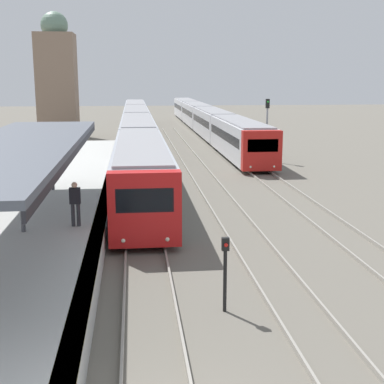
{
  "coord_description": "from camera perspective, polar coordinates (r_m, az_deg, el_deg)",
  "views": [
    {
      "loc": [
        -0.35,
        -7.76,
        6.28
      ],
      "look_at": [
        2.02,
        13.8,
        1.66
      ],
      "focal_mm": 50.0,
      "sensor_mm": 36.0,
      "label": 1
    }
  ],
  "objects": [
    {
      "name": "platform_canopy",
      "position": [
        19.52,
        -17.96,
        4.65
      ],
      "size": [
        4.0,
        18.44,
        3.19
      ],
      "color": "#4C515B",
      "rests_on": "station_platform"
    },
    {
      "name": "person_on_platform",
      "position": [
        20.13,
        -12.36,
        -0.96
      ],
      "size": [
        0.4,
        0.22,
        1.66
      ],
      "color": "#2D2D33",
      "rests_on": "station_platform"
    },
    {
      "name": "train_near",
      "position": [
        51.22,
        -5.9,
        6.87
      ],
      "size": [
        2.68,
        64.85,
        3.14
      ],
      "color": "red",
      "rests_on": "ground_plane"
    },
    {
      "name": "train_far",
      "position": [
        64.3,
        1.3,
        7.92
      ],
      "size": [
        2.66,
        58.84,
        3.05
      ],
      "color": "red",
      "rests_on": "ground_plane"
    },
    {
      "name": "signal_post_near",
      "position": [
        14.62,
        3.56,
        -7.95
      ],
      "size": [
        0.2,
        0.21,
        2.11
      ],
      "color": "black",
      "rests_on": "ground_plane"
    },
    {
      "name": "signal_mast_far",
      "position": [
        41.61,
        8.01,
        7.4
      ],
      "size": [
        0.28,
        0.29,
        4.76
      ],
      "color": "gray",
      "rests_on": "ground_plane"
    },
    {
      "name": "distant_domed_building",
      "position": [
        59.46,
        -14.2,
        11.53
      ],
      "size": [
        4.0,
        4.0,
        13.08
      ],
      "color": "#89705B",
      "rests_on": "ground_plane"
    }
  ]
}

